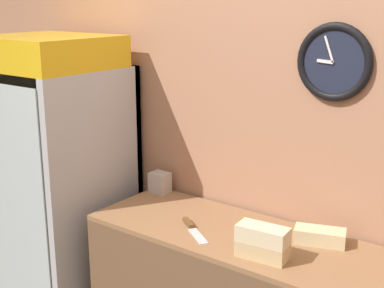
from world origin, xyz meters
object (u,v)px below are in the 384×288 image
at_px(chefs_knife, 191,227).
at_px(sandwich_flat_left, 320,236).
at_px(sandwich_stack_middle, 263,234).
at_px(napkin_dispenser, 160,183).
at_px(beverage_cooler, 65,173).
at_px(sandwich_stack_bottom, 262,250).

bearing_deg(chefs_knife, sandwich_flat_left, 21.66).
bearing_deg(sandwich_flat_left, sandwich_stack_middle, -116.14).
bearing_deg(sandwich_stack_middle, chefs_knife, 172.05).
xyz_separation_m(sandwich_flat_left, napkin_dispenser, (-1.03, 0.07, 0.02)).
bearing_deg(chefs_knife, beverage_cooler, 176.34).
bearing_deg(sandwich_stack_middle, napkin_dispenser, 157.85).
relative_size(beverage_cooler, sandwich_stack_bottom, 7.80).
height_order(sandwich_stack_middle, sandwich_flat_left, sandwich_stack_middle).
relative_size(sandwich_stack_bottom, chefs_knife, 0.91).
xyz_separation_m(beverage_cooler, chefs_knife, (1.02, -0.07, -0.07)).
distance_m(sandwich_stack_middle, napkin_dispenser, 0.97).
distance_m(sandwich_flat_left, napkin_dispenser, 1.04).
xyz_separation_m(sandwich_stack_middle, chefs_knife, (-0.43, 0.06, -0.10)).
bearing_deg(chefs_knife, sandwich_stack_middle, -7.95).
bearing_deg(sandwich_stack_bottom, napkin_dispenser, 157.85).
bearing_deg(chefs_knife, napkin_dispenser, 146.59).
relative_size(beverage_cooler, sandwich_stack_middle, 7.82).
height_order(sandwich_stack_bottom, sandwich_stack_middle, sandwich_stack_middle).
bearing_deg(sandwich_stack_bottom, sandwich_flat_left, 63.86).
relative_size(sandwich_flat_left, chefs_knife, 0.98).
bearing_deg(sandwich_stack_bottom, sandwich_stack_middle, 0.00).
xyz_separation_m(sandwich_stack_bottom, sandwich_flat_left, (0.14, 0.29, -0.00)).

